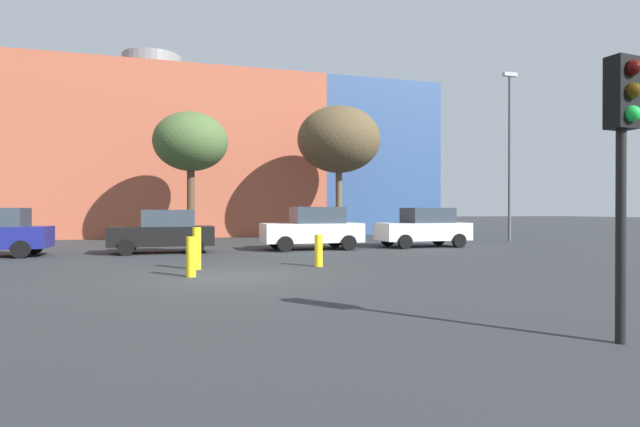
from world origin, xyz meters
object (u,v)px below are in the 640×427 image
(traffic_light_near_right, at_px, (623,132))
(street_lamp, at_px, (510,147))
(bare_tree_1, at_px, (191,142))
(parked_car_3, at_px, (313,228))
(bollard_yellow_0, at_px, (191,257))
(parked_car_2, at_px, (164,231))
(bollard_yellow_2, at_px, (319,250))
(bollard_yellow_1, at_px, (197,248))
(parked_car_4, at_px, (424,227))
(bare_tree_0, at_px, (339,140))

(traffic_light_near_right, height_order, street_lamp, street_lamp)
(traffic_light_near_right, xyz_separation_m, bare_tree_1, (-4.45, 21.56, 2.49))
(parked_car_3, relative_size, bollard_yellow_0, 4.15)
(parked_car_2, bearing_deg, bollard_yellow_2, 125.91)
(parked_car_3, height_order, bollard_yellow_1, parked_car_3)
(parked_car_2, relative_size, bollard_yellow_1, 3.28)
(parked_car_4, bearing_deg, parked_car_2, 0.00)
(bare_tree_0, xyz_separation_m, street_lamp, (8.27, -4.07, -0.59))
(bare_tree_1, height_order, street_lamp, street_lamp)
(parked_car_3, height_order, bare_tree_1, bare_tree_1)
(traffic_light_near_right, relative_size, bollard_yellow_0, 3.58)
(bare_tree_0, xyz_separation_m, bollard_yellow_0, (-8.62, -14.04, -5.13))
(parked_car_4, xyz_separation_m, street_lamp, (6.44, 2.52, 4.17))
(parked_car_4, relative_size, bollard_yellow_2, 4.32)
(parked_car_2, relative_size, street_lamp, 0.43)
(parked_car_2, bearing_deg, parked_car_4, -180.00)
(parked_car_2, relative_size, bollard_yellow_0, 3.87)
(parked_car_2, height_order, bollard_yellow_2, parked_car_2)
(traffic_light_near_right, relative_size, bollard_yellow_1, 3.04)
(parked_car_4, distance_m, street_lamp, 8.08)
(parked_car_4, xyz_separation_m, bare_tree_0, (-1.83, 6.59, 4.76))
(parked_car_4, distance_m, bollard_yellow_2, 9.14)
(parked_car_3, bearing_deg, bollard_yellow_2, 75.81)
(parked_car_4, height_order, bare_tree_0, bare_tree_0)
(bare_tree_0, distance_m, bare_tree_1, 8.17)
(parked_car_4, relative_size, bare_tree_1, 0.61)
(parked_car_2, height_order, bollard_yellow_1, parked_car_2)
(parked_car_4, height_order, bollard_yellow_0, parked_car_4)
(parked_car_2, xyz_separation_m, bollard_yellow_1, (0.97, -5.89, -0.24))
(parked_car_2, xyz_separation_m, bollard_yellow_2, (4.45, -6.15, -0.36))
(parked_car_4, xyz_separation_m, bollard_yellow_1, (-10.24, -5.89, -0.29))
(bare_tree_0, bearing_deg, street_lamp, -26.18)
(parked_car_3, height_order, street_lamp, street_lamp)
(bollard_yellow_2, bearing_deg, parked_car_4, 42.32)
(parked_car_2, height_order, parked_car_4, parked_car_4)
(traffic_light_near_right, relative_size, bare_tree_1, 0.53)
(parked_car_3, bearing_deg, street_lamp, -167.77)
(parked_car_3, relative_size, bare_tree_0, 0.55)
(parked_car_4, xyz_separation_m, bollard_yellow_2, (-6.75, -6.15, -0.41))
(bollard_yellow_1, bearing_deg, bollard_yellow_0, -97.68)
(traffic_light_near_right, relative_size, bollard_yellow_2, 3.80)
(bare_tree_0, distance_m, street_lamp, 9.24)
(bare_tree_0, distance_m, bollard_yellow_2, 14.60)
(parked_car_3, height_order, bare_tree_0, bare_tree_0)
(traffic_light_near_right, bearing_deg, bollard_yellow_2, -179.19)
(bare_tree_1, bearing_deg, street_lamp, -12.42)
(parked_car_2, height_order, street_lamp, street_lamp)
(parked_car_4, bearing_deg, parked_car_3, 0.00)
(traffic_light_near_right, xyz_separation_m, bollard_yellow_0, (-4.92, 7.97, -2.13))
(parked_car_2, xyz_separation_m, traffic_light_near_right, (5.68, -15.42, 1.80))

